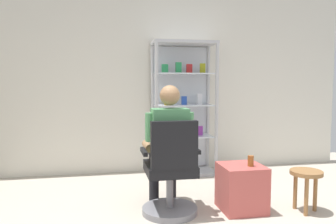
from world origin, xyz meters
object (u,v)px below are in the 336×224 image
Objects in this scene: office_chair at (171,176)px; wooden_stool at (306,179)px; tea_glass at (251,161)px; storage_crate at (241,188)px; seated_shopkeeper at (168,142)px; display_cabinet_main at (183,107)px.

office_chair is 1.38m from wooden_stool.
storage_crate is at bearing 138.96° from tea_glass.
office_chair reaches higher than storage_crate.
storage_crate is (0.74, -0.17, -0.48)m from seated_shopkeeper.
seated_shopkeeper is at bearing 90.35° from office_chair.
display_cabinet_main is 4.45× the size of wooden_stool.
display_cabinet_main is 1.68m from office_chair.
seated_shopkeeper is at bearing -109.62° from display_cabinet_main.
display_cabinet_main reaches higher than storage_crate.
display_cabinet_main is at bearing 101.88° from tea_glass.
display_cabinet_main reaches higher than wooden_stool.
office_chair is 0.36m from seated_shopkeeper.
tea_glass is (0.81, -0.23, -0.19)m from seated_shopkeeper.
display_cabinet_main is 1.47× the size of seated_shopkeeper.
wooden_stool is at bearing -14.99° from storage_crate.
display_cabinet_main is 17.43× the size of tea_glass.
office_chair is (-0.48, -1.51, -0.57)m from display_cabinet_main.
office_chair is 0.82m from tea_glass.
wooden_stool is at bearing -62.19° from display_cabinet_main.
office_chair is 2.03× the size of storage_crate.
display_cabinet_main is at bearing 70.38° from seated_shopkeeper.
office_chair is at bearing -107.60° from display_cabinet_main.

